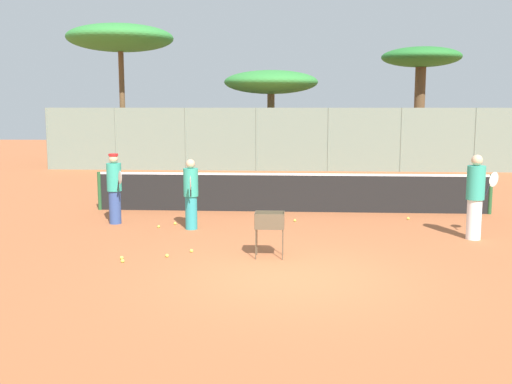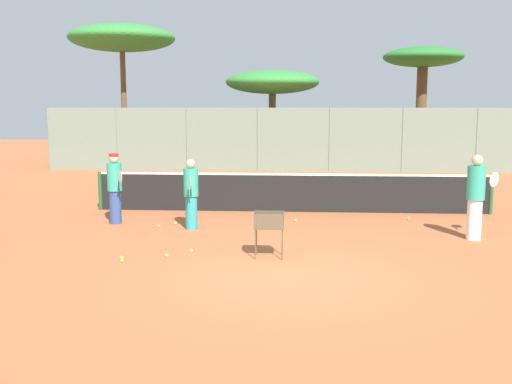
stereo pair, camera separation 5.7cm
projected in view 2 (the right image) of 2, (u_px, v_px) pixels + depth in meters
ground_plane at (288, 277)px, 10.21m from camera, size 80.00×80.00×0.00m
tennis_net at (292, 192)px, 16.40m from camera, size 10.82×0.10×1.07m
back_fence at (294, 140)px, 26.52m from camera, size 22.37×0.08×2.81m
tree_0 at (272, 83)px, 28.25m from camera, size 4.43×4.43×4.55m
tree_1 at (423, 62)px, 30.94m from camera, size 4.09×4.09×5.90m
tree_2 at (122, 39)px, 29.04m from camera, size 5.14×5.14×6.79m
player_white_outfit at (115, 188)px, 14.73m from camera, size 0.58×0.81×1.74m
player_red_cap at (476, 196)px, 12.96m from camera, size 0.84×0.61×1.86m
player_yellow_shirt at (191, 193)px, 14.06m from camera, size 0.35×0.89×1.66m
ball_cart at (269, 224)px, 11.45m from camera, size 0.56×0.41×0.88m
tennis_ball_0 at (191, 251)px, 11.94m from camera, size 0.07×0.07×0.07m
tennis_ball_1 at (159, 226)px, 14.32m from camera, size 0.07×0.07×0.07m
tennis_ball_2 at (175, 223)px, 14.70m from camera, size 0.07×0.07×0.07m
tennis_ball_3 at (121, 258)px, 11.40m from camera, size 0.07×0.07×0.07m
tennis_ball_4 at (409, 218)px, 15.34m from camera, size 0.07×0.07×0.07m
tennis_ball_5 at (167, 255)px, 11.55m from camera, size 0.07×0.07×0.07m
tennis_ball_6 at (475, 215)px, 15.82m from camera, size 0.07×0.07×0.07m
tennis_ball_7 at (122, 261)px, 11.16m from camera, size 0.07×0.07×0.07m
tennis_ball_8 at (295, 220)px, 15.08m from camera, size 0.07×0.07×0.07m
parked_car at (237, 151)px, 29.81m from camera, size 4.20×1.70×1.60m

